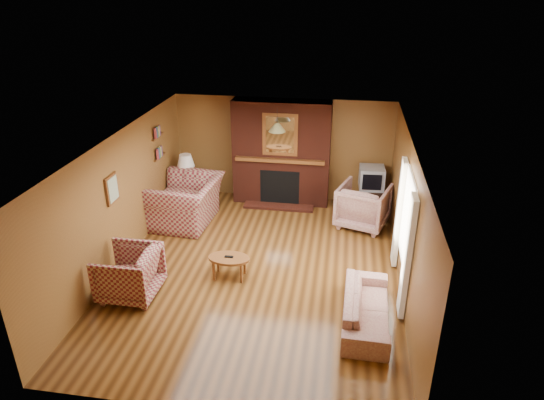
% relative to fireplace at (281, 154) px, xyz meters
% --- Properties ---
extents(floor, '(6.50, 6.50, 0.00)m').
position_rel_fireplace_xyz_m(floor, '(0.00, -2.98, -1.18)').
color(floor, '#43260E').
rests_on(floor, ground).
extents(ceiling, '(6.50, 6.50, 0.00)m').
position_rel_fireplace_xyz_m(ceiling, '(0.00, -2.98, 1.22)').
color(ceiling, silver).
rests_on(ceiling, wall_back).
extents(wall_back, '(6.50, 0.00, 6.50)m').
position_rel_fireplace_xyz_m(wall_back, '(0.00, 0.27, 0.02)').
color(wall_back, brown).
rests_on(wall_back, floor).
extents(wall_front, '(6.50, 0.00, 6.50)m').
position_rel_fireplace_xyz_m(wall_front, '(0.00, -6.23, 0.02)').
color(wall_front, brown).
rests_on(wall_front, floor).
extents(wall_left, '(0.00, 6.50, 6.50)m').
position_rel_fireplace_xyz_m(wall_left, '(-2.50, -2.98, 0.02)').
color(wall_left, brown).
rests_on(wall_left, floor).
extents(wall_right, '(0.00, 6.50, 6.50)m').
position_rel_fireplace_xyz_m(wall_right, '(2.50, -2.98, 0.02)').
color(wall_right, brown).
rests_on(wall_right, floor).
extents(fireplace, '(2.20, 0.82, 2.40)m').
position_rel_fireplace_xyz_m(fireplace, '(0.00, 0.00, 0.00)').
color(fireplace, '#491A10').
rests_on(fireplace, floor).
extents(window_right, '(0.10, 1.85, 2.00)m').
position_rel_fireplace_xyz_m(window_right, '(2.45, -3.18, -0.06)').
color(window_right, beige).
rests_on(window_right, wall_right).
extents(bookshelf, '(0.09, 0.55, 0.71)m').
position_rel_fireplace_xyz_m(bookshelf, '(-2.44, -1.08, 0.48)').
color(bookshelf, brown).
rests_on(bookshelf, wall_left).
extents(botanical_print, '(0.05, 0.40, 0.50)m').
position_rel_fireplace_xyz_m(botanical_print, '(-2.47, -3.28, 0.37)').
color(botanical_print, brown).
rests_on(botanical_print, wall_left).
extents(pendant_light, '(0.36, 0.36, 0.48)m').
position_rel_fireplace_xyz_m(pendant_light, '(0.00, -0.68, 0.82)').
color(pendant_light, black).
rests_on(pendant_light, ceiling).
extents(plaid_loveseat, '(1.41, 1.59, 0.98)m').
position_rel_fireplace_xyz_m(plaid_loveseat, '(-1.85, -1.39, -0.69)').
color(plaid_loveseat, maroon).
rests_on(plaid_loveseat, floor).
extents(plaid_armchair, '(0.94, 0.91, 0.85)m').
position_rel_fireplace_xyz_m(plaid_armchair, '(-1.95, -4.09, -0.76)').
color(plaid_armchair, maroon).
rests_on(plaid_armchair, floor).
extents(floral_sofa, '(0.73, 1.76, 0.51)m').
position_rel_fireplace_xyz_m(floral_sofa, '(1.90, -4.19, -0.93)').
color(floral_sofa, '#C0AF95').
rests_on(floral_sofa, floor).
extents(floral_armchair, '(1.25, 1.26, 0.92)m').
position_rel_fireplace_xyz_m(floral_armchair, '(1.88, -0.95, -0.72)').
color(floral_armchair, '#C0AF95').
rests_on(floral_armchair, floor).
extents(coffee_table, '(0.73, 0.45, 0.42)m').
position_rel_fireplace_xyz_m(coffee_table, '(-0.46, -3.31, -0.84)').
color(coffee_table, brown).
rests_on(coffee_table, floor).
extents(side_table, '(0.47, 0.47, 0.58)m').
position_rel_fireplace_xyz_m(side_table, '(-2.10, -0.53, -0.89)').
color(side_table, brown).
rests_on(side_table, floor).
extents(table_lamp, '(0.40, 0.40, 0.65)m').
position_rel_fireplace_xyz_m(table_lamp, '(-2.10, -0.53, -0.24)').
color(table_lamp, silver).
rests_on(table_lamp, side_table).
extents(tv_stand, '(0.51, 0.47, 0.55)m').
position_rel_fireplace_xyz_m(tv_stand, '(2.05, -0.18, -0.91)').
color(tv_stand, black).
rests_on(tv_stand, floor).
extents(crt_tv, '(0.56, 0.56, 0.49)m').
position_rel_fireplace_xyz_m(crt_tv, '(2.05, -0.19, -0.39)').
color(crt_tv, '#A0A3A8').
rests_on(crt_tv, tv_stand).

